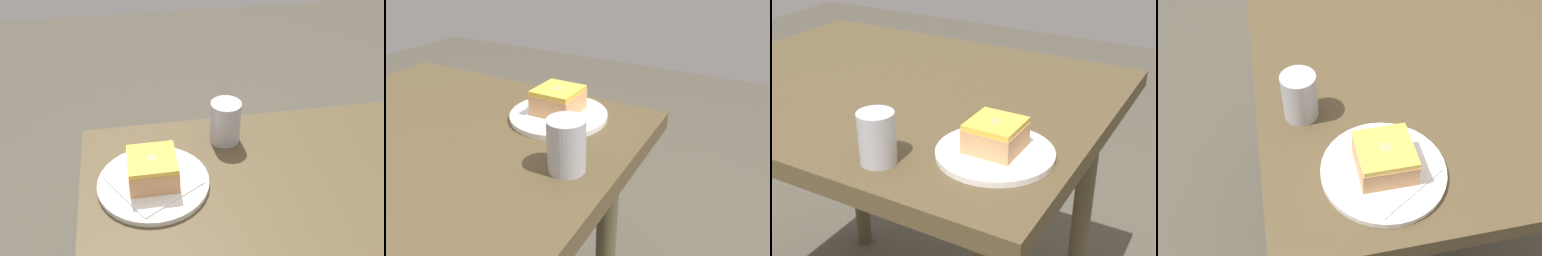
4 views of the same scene
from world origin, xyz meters
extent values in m
cube|color=#4D3E26|center=(0.00, 0.00, 0.73)|extent=(0.92, 0.71, 0.04)
cylinder|color=brown|center=(-0.37, -0.27, 0.35)|extent=(0.05, 0.05, 0.71)
cylinder|color=brown|center=(0.37, -0.27, 0.35)|extent=(0.05, 0.05, 0.71)
cylinder|color=white|center=(-0.33, 0.17, 0.75)|extent=(0.19, 0.19, 0.01)
cube|color=white|center=(-0.33, 0.17, 0.76)|extent=(0.17, 0.17, 0.00)
cube|color=tan|center=(-0.33, 0.17, 0.78)|extent=(0.08, 0.08, 0.04)
cube|color=yellow|center=(-0.33, 0.17, 0.80)|extent=(0.08, 0.08, 0.01)
cylinder|color=tan|center=(-0.33, 0.17, 0.80)|extent=(0.02, 0.02, 0.00)
cylinder|color=#ADAEB6|center=(-0.18, 0.28, 0.79)|extent=(0.06, 0.06, 0.09)
camera|label=1|loc=(-0.36, -0.38, 1.26)|focal=40.21mm
camera|label=2|loc=(0.22, 0.52, 1.06)|focal=33.87mm
camera|label=3|loc=(-0.65, 0.84, 1.16)|focal=49.38mm
camera|label=4|loc=(-0.72, 0.30, 1.29)|focal=41.02mm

